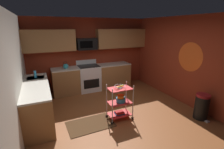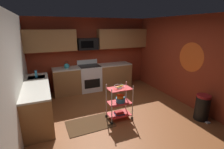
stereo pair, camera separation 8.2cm
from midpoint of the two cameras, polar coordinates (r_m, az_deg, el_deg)
name	(u,v)px [view 1 (the left image)]	position (r m, az deg, el deg)	size (l,w,h in m)	color
floor	(118,116)	(4.51, 1.48, -14.35)	(4.40, 4.80, 0.04)	brown
wall_back	(90,54)	(6.24, -8.14, 7.09)	(4.52, 0.06, 2.60)	maroon
wall_left	(14,80)	(3.67, -31.58, -1.65)	(0.06, 4.80, 2.60)	silver
wall_right	(185,61)	(5.34, 23.80, 4.33)	(0.06, 4.80, 2.60)	maroon
wall_flower_decal	(190,57)	(5.18, 25.13, 5.54)	(0.83, 0.83, 0.00)	#E5591E
counter_run	(74,86)	(5.39, -13.46, -3.86)	(3.64, 2.76, 0.92)	#9E6B3D
oven_range	(89,78)	(6.08, -8.45, -1.14)	(0.76, 0.65, 1.10)	white
upper_cabinets	(92,39)	(6.00, -7.49, 12.04)	(4.40, 0.33, 0.70)	#9E6B3D
microwave	(87,44)	(5.94, -9.23, 10.47)	(0.70, 0.39, 0.40)	black
rolling_cart	(120,102)	(4.18, 2.13, -9.66)	(0.63, 0.38, 0.91)	silver
fruit_bowl	(120,87)	(4.01, 2.19, -4.21)	(0.27, 0.27, 0.07)	silver
mixing_bowl_large	(121,100)	(4.16, 2.56, -8.75)	(0.25, 0.25, 0.11)	#338CBF
mixing_bowl_small	(121,96)	(4.10, 2.45, -7.64)	(0.18, 0.18, 0.08)	orange
book_stack	(120,113)	(4.31, 2.09, -13.19)	(0.25, 0.21, 0.06)	#1E4C8C
kettle	(66,66)	(5.79, -16.23, 2.82)	(0.21, 0.18, 0.26)	teal
dish_soap_bottle	(35,74)	(5.00, -25.62, 0.07)	(0.06, 0.06, 0.20)	#2D8CBF
trash_can	(202,107)	(4.80, 28.36, -9.80)	(0.34, 0.42, 0.66)	black
floor_rug	(90,124)	(4.19, -8.10, -16.76)	(1.10, 0.70, 0.01)	#472D19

